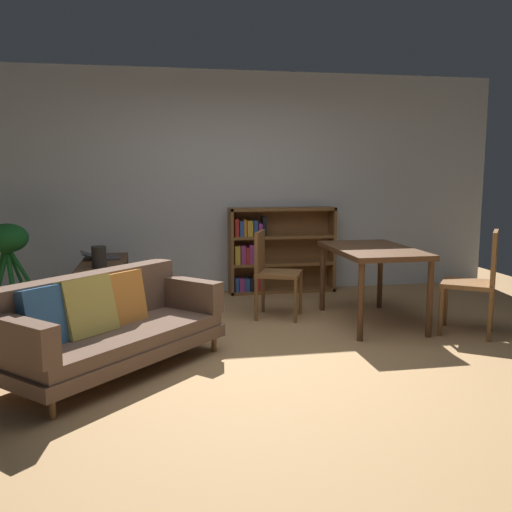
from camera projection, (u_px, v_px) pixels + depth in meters
ground_plane at (280, 359)px, 4.52m from camera, size 8.16×8.16×0.00m
back_wall_panel at (231, 183)px, 6.94m from camera, size 6.80×0.10×2.70m
fabric_couch at (105, 323)px, 4.22m from camera, size 1.75×1.75×0.74m
media_console at (104, 289)px, 5.84m from camera, size 0.46×1.39×0.57m
open_laptop at (102, 257)px, 6.05m from camera, size 0.44×0.39×0.08m
desk_speaker at (99, 257)px, 5.47m from camera, size 0.14×0.14×0.21m
potted_floor_plant at (8, 257)px, 5.78m from camera, size 0.54×0.47×0.97m
dining_table at (372, 256)px, 5.52m from camera, size 0.76×1.23×0.76m
dining_chair_near at (272, 269)px, 5.76m from camera, size 0.56×0.54×0.89m
dining_chair_far at (478, 277)px, 5.14m from camera, size 0.61×0.61×0.97m
bookshelf at (274, 250)px, 7.00m from camera, size 1.32×0.28×1.06m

